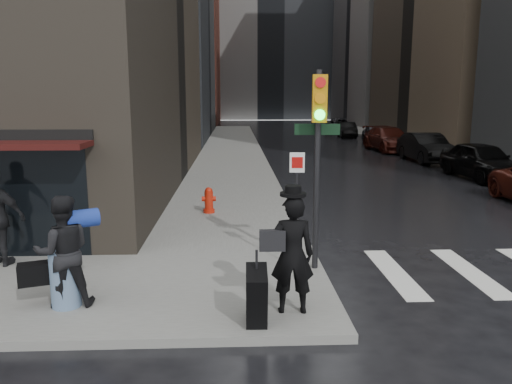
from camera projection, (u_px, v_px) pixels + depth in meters
ground at (225, 294)px, 9.26m from camera, size 140.00×140.00×0.00m
sidewalk_left at (232, 147)px, 35.75m from camera, size 4.00×50.00×0.15m
sidewalk_right at (417, 146)px, 36.32m from camera, size 3.00×50.00×0.15m
bldg_left_far at (136, 26)px, 67.13m from camera, size 22.00×20.00×26.00m
bldg_right_far at (432, 28)px, 64.94m from camera, size 22.00×20.00×25.00m
bldg_distant at (268, 21)px, 83.07m from camera, size 40.00×12.00×32.00m
man_overcoat at (285, 261)px, 7.91m from camera, size 1.12×1.06×2.13m
man_jeans at (63, 252)px, 8.21m from camera, size 1.38×0.98×1.89m
traffic_light at (316, 144)px, 9.70m from camera, size 0.99×0.48×3.97m
fire_hydrant at (209, 201)px, 15.09m from camera, size 0.44×0.34×0.78m
parked_car_1 at (481, 161)px, 22.18m from camera, size 2.27×4.95×1.65m
parked_car_2 at (426, 148)px, 27.96m from camera, size 1.85×4.96×1.62m
parked_car_3 at (389, 139)px, 33.74m from camera, size 2.65×5.71×1.62m
parked_car_4 at (375, 134)px, 39.57m from camera, size 1.97×4.27×1.42m
parked_car_5 at (347, 130)px, 45.33m from camera, size 1.79×4.20×1.35m
parked_car_6 at (341, 126)px, 51.14m from camera, size 2.57×5.32×1.46m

